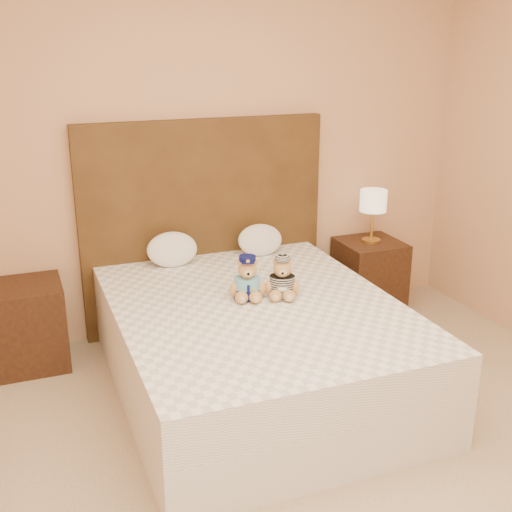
{
  "coord_description": "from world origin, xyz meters",
  "views": [
    {
      "loc": [
        -1.25,
        -2.01,
        2.01
      ],
      "look_at": [
        0.1,
        1.45,
        0.75
      ],
      "focal_mm": 45.0,
      "sensor_mm": 36.0,
      "label": 1
    }
  ],
  "objects_px": {
    "bed": "(256,346)",
    "pillow_left": "(172,248)",
    "nightstand_left": "(29,325)",
    "nightstand_right": "(369,275)",
    "teddy_police": "(247,278)",
    "pillow_right": "(260,239)",
    "teddy_prisoner": "(282,277)",
    "lamp": "(373,203)"
  },
  "relations": [
    {
      "from": "bed",
      "to": "teddy_police",
      "type": "relative_size",
      "value": 7.65
    },
    {
      "from": "bed",
      "to": "nightstand_left",
      "type": "height_order",
      "value": "same"
    },
    {
      "from": "nightstand_right",
      "to": "pillow_right",
      "type": "bearing_deg",
      "value": 178.08
    },
    {
      "from": "bed",
      "to": "pillow_left",
      "type": "relative_size",
      "value": 5.77
    },
    {
      "from": "bed",
      "to": "nightstand_left",
      "type": "bearing_deg",
      "value": 147.38
    },
    {
      "from": "lamp",
      "to": "teddy_police",
      "type": "xyz_separation_m",
      "value": [
        -1.27,
        -0.71,
        -0.17
      ]
    },
    {
      "from": "nightstand_right",
      "to": "teddy_police",
      "type": "height_order",
      "value": "teddy_police"
    },
    {
      "from": "bed",
      "to": "teddy_prisoner",
      "type": "bearing_deg",
      "value": 12.02
    },
    {
      "from": "bed",
      "to": "teddy_police",
      "type": "distance_m",
      "value": 0.42
    },
    {
      "from": "pillow_right",
      "to": "nightstand_right",
      "type": "bearing_deg",
      "value": -1.92
    },
    {
      "from": "nightstand_right",
      "to": "teddy_prisoner",
      "type": "distance_m",
      "value": 1.37
    },
    {
      "from": "lamp",
      "to": "teddy_police",
      "type": "bearing_deg",
      "value": -150.83
    },
    {
      "from": "bed",
      "to": "nightstand_left",
      "type": "relative_size",
      "value": 3.64
    },
    {
      "from": "lamp",
      "to": "teddy_prisoner",
      "type": "bearing_deg",
      "value": -144.5
    },
    {
      "from": "bed",
      "to": "pillow_left",
      "type": "height_order",
      "value": "pillow_left"
    },
    {
      "from": "lamp",
      "to": "pillow_right",
      "type": "distance_m",
      "value": 0.91
    },
    {
      "from": "teddy_prisoner",
      "to": "pillow_left",
      "type": "bearing_deg",
      "value": 143.07
    },
    {
      "from": "bed",
      "to": "teddy_prisoner",
      "type": "relative_size",
      "value": 8.14
    },
    {
      "from": "lamp",
      "to": "teddy_prisoner",
      "type": "relative_size",
      "value": 1.63
    },
    {
      "from": "nightstand_right",
      "to": "teddy_prisoner",
      "type": "xyz_separation_m",
      "value": [
        -1.07,
        -0.76,
        0.4
      ]
    },
    {
      "from": "pillow_left",
      "to": "teddy_prisoner",
      "type": "bearing_deg",
      "value": -59.44
    },
    {
      "from": "nightstand_left",
      "to": "teddy_police",
      "type": "distance_m",
      "value": 1.48
    },
    {
      "from": "pillow_right",
      "to": "pillow_left",
      "type": "bearing_deg",
      "value": 180.0
    },
    {
      "from": "nightstand_left",
      "to": "nightstand_right",
      "type": "xyz_separation_m",
      "value": [
        2.5,
        0.0,
        0.0
      ]
    },
    {
      "from": "nightstand_right",
      "to": "teddy_police",
      "type": "distance_m",
      "value": 1.51
    },
    {
      "from": "nightstand_left",
      "to": "teddy_police",
      "type": "xyz_separation_m",
      "value": [
        1.23,
        -0.71,
        0.41
      ]
    },
    {
      "from": "bed",
      "to": "nightstand_right",
      "type": "distance_m",
      "value": 1.48
    },
    {
      "from": "lamp",
      "to": "teddy_prisoner",
      "type": "height_order",
      "value": "lamp"
    },
    {
      "from": "bed",
      "to": "pillow_left",
      "type": "distance_m",
      "value": 0.96
    },
    {
      "from": "nightstand_right",
      "to": "lamp",
      "type": "xyz_separation_m",
      "value": [
        -0.0,
        0.0,
        0.57
      ]
    },
    {
      "from": "nightstand_left",
      "to": "pillow_right",
      "type": "bearing_deg",
      "value": 1.07
    },
    {
      "from": "nightstand_right",
      "to": "lamp",
      "type": "height_order",
      "value": "lamp"
    },
    {
      "from": "teddy_prisoner",
      "to": "nightstand_right",
      "type": "bearing_deg",
      "value": 58.0
    },
    {
      "from": "teddy_police",
      "to": "pillow_left",
      "type": "bearing_deg",
      "value": 125.91
    },
    {
      "from": "nightstand_right",
      "to": "pillow_right",
      "type": "xyz_separation_m",
      "value": [
        -0.89,
        0.03,
        0.39
      ]
    },
    {
      "from": "nightstand_left",
      "to": "teddy_police",
      "type": "bearing_deg",
      "value": -29.84
    },
    {
      "from": "nightstand_left",
      "to": "teddy_police",
      "type": "height_order",
      "value": "teddy_police"
    },
    {
      "from": "bed",
      "to": "lamp",
      "type": "xyz_separation_m",
      "value": [
        1.25,
        0.8,
        0.57
      ]
    },
    {
      "from": "bed",
      "to": "pillow_right",
      "type": "height_order",
      "value": "pillow_right"
    },
    {
      "from": "nightstand_right",
      "to": "pillow_left",
      "type": "xyz_separation_m",
      "value": [
        -1.53,
        0.03,
        0.4
      ]
    },
    {
      "from": "nightstand_left",
      "to": "lamp",
      "type": "xyz_separation_m",
      "value": [
        2.5,
        0.0,
        0.57
      ]
    },
    {
      "from": "nightstand_left",
      "to": "pillow_left",
      "type": "height_order",
      "value": "pillow_left"
    }
  ]
}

